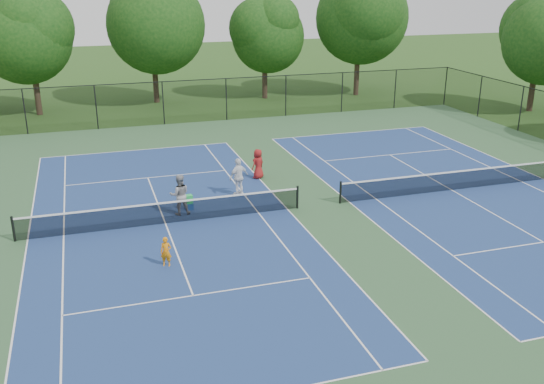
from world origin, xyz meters
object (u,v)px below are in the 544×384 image
object	(u,v)px
tree_back_a	(29,32)
ball_crate	(189,206)
bystander_a	(239,177)
instructor	(180,195)
bystander_c	(258,164)
tree_back_c	(265,32)
tree_side_e	(540,33)
tree_back_d	(360,14)
ball_hopper	(188,199)
tree_back_b	(151,19)
child_player	(166,252)

from	to	relation	value
tree_back_a	ball_crate	size ratio (longest dim) A/B	25.29
bystander_a	instructor	bearing A→B (deg)	3.33
bystander_c	tree_back_c	bearing A→B (deg)	-138.27
instructor	tree_side_e	bearing A→B (deg)	-152.41
tree_back_c	tree_back_d	size ratio (longest dim) A/B	0.81
ball_crate	ball_hopper	bearing A→B (deg)	0.00
tree_side_e	instructor	distance (m)	32.37
tree_back_c	ball_hopper	world-z (taller)	tree_back_c
tree_side_e	ball_hopper	size ratio (longest dim) A/B	23.36
tree_back_b	tree_back_d	distance (m)	17.12
tree_back_c	instructor	size ratio (longest dim) A/B	4.62
instructor	tree_back_c	bearing A→B (deg)	-111.50
bystander_c	child_player	bearing A→B (deg)	24.73
tree_side_e	ball_crate	bearing A→B (deg)	-156.24
instructor	bystander_a	size ratio (longest dim) A/B	1.00
child_player	tree_back_d	bearing A→B (deg)	73.57
ball_crate	tree_side_e	bearing A→B (deg)	23.76
tree_back_b	instructor	bearing A→B (deg)	-95.01
tree_back_a	tree_back_c	world-z (taller)	tree_back_a
instructor	ball_crate	distance (m)	0.98
tree_back_d	bystander_a	bearing A→B (deg)	-126.87
tree_back_d	instructor	bearing A→B (deg)	-129.74
tree_back_a	ball_hopper	distance (m)	24.43
bystander_c	ball_hopper	distance (m)	5.36
tree_back_c	tree_side_e	xyz separation A→B (m)	(18.00, -11.00, 0.33)
tree_side_e	child_player	size ratio (longest dim) A/B	7.93
tree_back_c	bystander_c	bearing A→B (deg)	-107.81
child_player	bystander_a	xyz separation A→B (m)	(4.39, 6.46, 0.35)
tree_back_d	ball_hopper	bearing A→B (deg)	-129.61
tree_back_a	bystander_a	bearing A→B (deg)	-65.30
tree_back_a	child_player	bearing A→B (deg)	-78.88
tree_back_b	bystander_a	distance (m)	24.18
bystander_a	ball_hopper	distance (m)	2.91
tree_back_b	tree_back_d	size ratio (longest dim) A/B	0.97
tree_back_b	tree_back_c	world-z (taller)	tree_back_b
tree_side_e	ball_crate	distance (m)	31.92
tree_back_d	tree_side_e	bearing A→B (deg)	-45.00
instructor	bystander_a	bearing A→B (deg)	-149.02
tree_side_e	bystander_c	size ratio (longest dim) A/B	5.70
instructor	ball_hopper	xyz separation A→B (m)	(0.45, 0.44, -0.41)
tree_back_c	instructor	world-z (taller)	tree_back_c
tree_back_c	tree_back_d	xyz separation A→B (m)	(8.00, -1.00, 1.34)
child_player	tree_side_e	bearing A→B (deg)	50.31
child_player	bystander_a	size ratio (longest dim) A/B	0.62
tree_back_b	ball_crate	bearing A→B (deg)	-94.06
ball_hopper	tree_side_e	bearing A→B (deg)	23.76
child_player	bystander_a	distance (m)	7.82
bystander_c	ball_crate	xyz separation A→B (m)	(-4.21, -3.31, -0.62)
tree_back_a	tree_back_d	size ratio (longest dim) A/B	0.88
child_player	ball_crate	size ratio (longest dim) A/B	3.09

